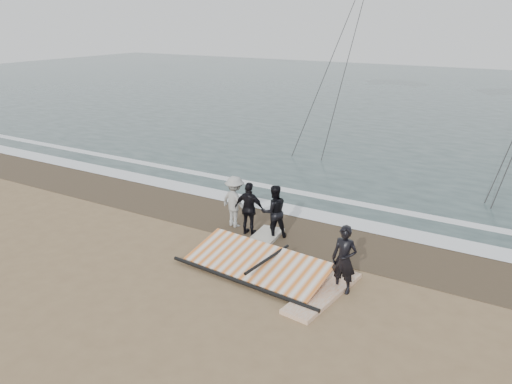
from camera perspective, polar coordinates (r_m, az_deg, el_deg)
ground at (r=11.24m, az=-2.75°, el=-13.20°), size 120.00×120.00×0.00m
sea at (r=41.64m, az=23.43°, el=9.51°), size 120.00×54.00×0.02m
wet_sand at (r=14.74m, az=6.94°, el=-4.96°), size 120.00×2.80×0.01m
foam_near at (r=15.92m, az=9.01°, el=-3.07°), size 120.00×0.90×0.01m
foam_far at (r=17.41m, az=11.12°, el=-1.21°), size 120.00×0.45×0.01m
man_main at (r=11.66m, az=10.04°, el=-7.60°), size 0.61×0.42×1.63m
board_white at (r=11.81m, az=7.69°, el=-11.33°), size 0.99×2.60×0.10m
board_cream at (r=13.96m, az=0.08°, el=-6.05°), size 0.93×2.60×0.11m
trio_cluster at (r=14.61m, az=-0.59°, el=-1.68°), size 2.46×1.00×1.60m
sail_rig at (r=12.69m, az=0.18°, el=-8.07°), size 4.25×2.01×0.49m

